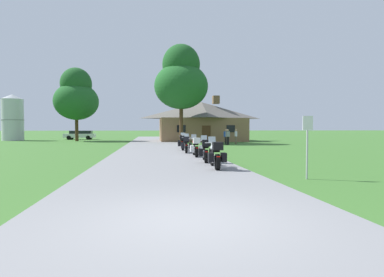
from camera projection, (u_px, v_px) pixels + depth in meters
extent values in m
plane|color=#386628|center=(159.00, 149.00, 25.29)|extent=(500.00, 500.00, 0.00)
cube|color=slate|center=(159.00, 150.00, 23.31)|extent=(6.40, 80.00, 0.06)
cylinder|color=black|center=(212.00, 158.00, 13.40)|extent=(0.15, 0.65, 0.64)
cylinder|color=black|center=(217.00, 162.00, 11.97)|extent=(0.19, 0.65, 0.64)
cube|color=silver|center=(215.00, 159.00, 12.66)|extent=(0.29, 0.57, 0.30)
ellipsoid|color=#B2B5BC|center=(214.00, 148.00, 12.91)|extent=(0.33, 0.54, 0.26)
cube|color=black|center=(215.00, 151.00, 12.45)|extent=(0.31, 0.54, 0.10)
cylinder|color=silver|center=(212.00, 143.00, 13.34)|extent=(0.66, 0.07, 0.03)
cylinder|color=silver|center=(212.00, 150.00, 13.39)|extent=(0.07, 0.24, 0.73)
cube|color=#B2BCC6|center=(212.00, 140.00, 13.44)|extent=(0.33, 0.13, 0.27)
sphere|color=silver|center=(212.00, 146.00, 13.34)|extent=(0.11, 0.11, 0.11)
cube|color=black|center=(218.00, 146.00, 11.90)|extent=(0.42, 0.38, 0.32)
cube|color=red|center=(218.00, 157.00, 11.74)|extent=(0.14, 0.04, 0.06)
cylinder|color=silver|center=(220.00, 164.00, 12.30)|extent=(0.10, 0.55, 0.07)
cube|color=black|center=(211.00, 157.00, 11.99)|extent=(0.22, 0.41, 0.36)
cube|color=black|center=(224.00, 157.00, 12.03)|extent=(0.22, 0.41, 0.36)
cylinder|color=black|center=(204.00, 154.00, 15.90)|extent=(0.18, 0.65, 0.64)
cylinder|color=black|center=(206.00, 156.00, 14.46)|extent=(0.22, 0.65, 0.64)
cube|color=silver|center=(205.00, 154.00, 15.16)|extent=(0.32, 0.58, 0.30)
ellipsoid|color=black|center=(205.00, 145.00, 15.40)|extent=(0.35, 0.55, 0.26)
cube|color=black|center=(205.00, 147.00, 14.94)|extent=(0.33, 0.55, 0.10)
cylinder|color=silver|center=(204.00, 141.00, 15.83)|extent=(0.66, 0.10, 0.03)
cylinder|color=silver|center=(204.00, 147.00, 15.88)|extent=(0.08, 0.24, 0.73)
cube|color=#B2BCC6|center=(204.00, 138.00, 15.93)|extent=(0.33, 0.14, 0.27)
sphere|color=silver|center=(204.00, 143.00, 15.84)|extent=(0.11, 0.11, 0.11)
cube|color=black|center=(206.00, 143.00, 14.39)|extent=(0.43, 0.40, 0.32)
cube|color=red|center=(207.00, 152.00, 14.23)|extent=(0.14, 0.04, 0.06)
cylinder|color=silver|center=(209.00, 158.00, 14.79)|extent=(0.13, 0.55, 0.07)
cube|color=black|center=(201.00, 152.00, 14.49)|extent=(0.24, 0.42, 0.36)
cube|color=black|center=(211.00, 152.00, 14.51)|extent=(0.24, 0.42, 0.36)
cylinder|color=black|center=(194.00, 150.00, 18.75)|extent=(0.13, 0.64, 0.64)
cylinder|color=black|center=(197.00, 152.00, 17.31)|extent=(0.18, 0.65, 0.64)
cube|color=silver|center=(195.00, 150.00, 18.01)|extent=(0.28, 0.57, 0.30)
ellipsoid|color=maroon|center=(195.00, 142.00, 18.25)|extent=(0.32, 0.53, 0.26)
cube|color=black|center=(196.00, 144.00, 17.80)|extent=(0.30, 0.53, 0.10)
cylinder|color=silver|center=(194.00, 139.00, 18.68)|extent=(0.66, 0.06, 0.03)
cylinder|color=silver|center=(194.00, 144.00, 18.73)|extent=(0.07, 0.24, 0.73)
cube|color=#B2BCC6|center=(194.00, 136.00, 18.78)|extent=(0.32, 0.12, 0.27)
sphere|color=silver|center=(194.00, 141.00, 18.69)|extent=(0.11, 0.11, 0.11)
cube|color=silver|center=(197.00, 141.00, 17.24)|extent=(0.41, 0.37, 0.32)
cube|color=red|center=(197.00, 148.00, 17.09)|extent=(0.14, 0.04, 0.06)
cylinder|color=silver|center=(198.00, 153.00, 17.65)|extent=(0.09, 0.55, 0.07)
cube|color=silver|center=(192.00, 149.00, 17.33)|extent=(0.21, 0.41, 0.36)
cube|color=silver|center=(201.00, 148.00, 17.38)|extent=(0.21, 0.41, 0.36)
cylinder|color=black|center=(187.00, 147.00, 21.61)|extent=(0.19, 0.65, 0.64)
cylinder|color=black|center=(186.00, 148.00, 20.18)|extent=(0.23, 0.65, 0.64)
cube|color=silver|center=(187.00, 147.00, 20.87)|extent=(0.33, 0.59, 0.30)
ellipsoid|color=silver|center=(187.00, 140.00, 21.12)|extent=(0.36, 0.55, 0.26)
cube|color=black|center=(186.00, 142.00, 20.66)|extent=(0.34, 0.55, 0.10)
cylinder|color=silver|center=(187.00, 137.00, 21.55)|extent=(0.66, 0.12, 0.03)
cylinder|color=silver|center=(187.00, 142.00, 21.60)|extent=(0.09, 0.24, 0.73)
cube|color=#B2BCC6|center=(187.00, 135.00, 21.65)|extent=(0.33, 0.15, 0.27)
sphere|color=silver|center=(187.00, 139.00, 21.56)|extent=(0.11, 0.11, 0.11)
cube|color=black|center=(186.00, 139.00, 20.10)|extent=(0.44, 0.41, 0.32)
cube|color=red|center=(186.00, 145.00, 19.95)|extent=(0.14, 0.05, 0.06)
cylinder|color=silver|center=(189.00, 150.00, 20.50)|extent=(0.14, 0.55, 0.07)
cube|color=black|center=(183.00, 146.00, 20.22)|extent=(0.25, 0.42, 0.36)
cube|color=black|center=(190.00, 146.00, 20.22)|extent=(0.25, 0.42, 0.36)
cylinder|color=black|center=(184.00, 145.00, 24.18)|extent=(0.20, 0.65, 0.64)
cylinder|color=black|center=(183.00, 146.00, 22.74)|extent=(0.25, 0.66, 0.64)
cube|color=silver|center=(183.00, 145.00, 23.44)|extent=(0.34, 0.59, 0.30)
ellipsoid|color=orange|center=(183.00, 139.00, 23.68)|extent=(0.37, 0.56, 0.26)
cube|color=black|center=(183.00, 140.00, 23.22)|extent=(0.35, 0.56, 0.10)
cylinder|color=silver|center=(184.00, 136.00, 24.11)|extent=(0.66, 0.13, 0.03)
cylinder|color=silver|center=(184.00, 141.00, 24.17)|extent=(0.09, 0.24, 0.73)
cube|color=#B2BCC6|center=(184.00, 135.00, 24.21)|extent=(0.33, 0.16, 0.27)
sphere|color=silver|center=(184.00, 138.00, 24.12)|extent=(0.11, 0.11, 0.11)
cube|color=black|center=(183.00, 138.00, 22.67)|extent=(0.45, 0.42, 0.32)
cube|color=red|center=(183.00, 143.00, 22.51)|extent=(0.14, 0.05, 0.06)
cylinder|color=silver|center=(185.00, 147.00, 23.06)|extent=(0.15, 0.55, 0.07)
cube|color=black|center=(179.00, 144.00, 22.79)|extent=(0.26, 0.43, 0.36)
cube|color=black|center=(186.00, 144.00, 22.78)|extent=(0.26, 0.43, 0.36)
cylinder|color=black|center=(182.00, 143.00, 26.94)|extent=(0.19, 0.65, 0.64)
cylinder|color=black|center=(182.00, 144.00, 25.50)|extent=(0.23, 0.65, 0.64)
cube|color=silver|center=(182.00, 143.00, 26.19)|extent=(0.33, 0.59, 0.30)
ellipsoid|color=#195B33|center=(182.00, 138.00, 26.44)|extent=(0.36, 0.55, 0.26)
cube|color=black|center=(182.00, 139.00, 25.98)|extent=(0.34, 0.55, 0.10)
cylinder|color=silver|center=(182.00, 136.00, 26.87)|extent=(0.66, 0.12, 0.03)
cylinder|color=silver|center=(182.00, 139.00, 26.92)|extent=(0.09, 0.24, 0.73)
cube|color=#B2BCC6|center=(182.00, 134.00, 26.97)|extent=(0.33, 0.15, 0.27)
sphere|color=silver|center=(182.00, 137.00, 26.88)|extent=(0.11, 0.11, 0.11)
cube|color=black|center=(182.00, 137.00, 25.43)|extent=(0.44, 0.41, 0.32)
cube|color=red|center=(182.00, 142.00, 25.27)|extent=(0.14, 0.05, 0.06)
cylinder|color=silver|center=(184.00, 145.00, 25.82)|extent=(0.14, 0.55, 0.07)
cube|color=black|center=(179.00, 142.00, 25.54)|extent=(0.25, 0.42, 0.36)
cube|color=black|center=(185.00, 142.00, 25.54)|extent=(0.25, 0.42, 0.36)
cube|color=brown|center=(201.00, 130.00, 41.46)|extent=(11.32, 7.25, 3.10)
pyramid|color=#5B5651|center=(201.00, 110.00, 41.38)|extent=(12.00, 7.69, 2.26)
cube|color=brown|center=(216.00, 100.00, 41.60)|extent=(0.90, 0.90, 1.10)
cube|color=#472D19|center=(206.00, 134.00, 37.86)|extent=(1.10, 0.08, 2.10)
cube|color=black|center=(181.00, 129.00, 37.40)|extent=(1.10, 0.06, 0.90)
cube|color=black|center=(231.00, 129.00, 38.27)|extent=(1.10, 0.06, 0.90)
cylinder|color=black|center=(227.00, 141.00, 32.14)|extent=(0.14, 0.14, 0.86)
cylinder|color=black|center=(225.00, 141.00, 32.11)|extent=(0.14, 0.14, 0.86)
cube|color=#2D56AD|center=(226.00, 134.00, 32.10)|extent=(0.36, 0.22, 0.56)
cylinder|color=#2D56AD|center=(228.00, 134.00, 32.13)|extent=(0.09, 0.09, 0.58)
cylinder|color=#2D56AD|center=(224.00, 134.00, 32.07)|extent=(0.09, 0.09, 0.58)
sphere|color=tan|center=(226.00, 130.00, 32.09)|extent=(0.21, 0.21, 0.21)
cylinder|color=#75664C|center=(236.00, 140.00, 33.31)|extent=(0.14, 0.14, 0.86)
cylinder|color=#75664C|center=(236.00, 140.00, 33.13)|extent=(0.14, 0.14, 0.86)
cube|color=silver|center=(236.00, 134.00, 33.20)|extent=(0.24, 0.37, 0.56)
cylinder|color=silver|center=(235.00, 134.00, 33.43)|extent=(0.09, 0.09, 0.58)
cylinder|color=silver|center=(236.00, 134.00, 32.97)|extent=(0.09, 0.09, 0.58)
sphere|color=tan|center=(236.00, 130.00, 33.19)|extent=(0.21, 0.21, 0.21)
cylinder|color=black|center=(228.00, 141.00, 31.64)|extent=(0.14, 0.14, 0.86)
cylinder|color=black|center=(227.00, 141.00, 31.55)|extent=(0.14, 0.14, 0.86)
cube|color=gray|center=(228.00, 134.00, 31.57)|extent=(0.42, 0.34, 0.56)
cylinder|color=gray|center=(230.00, 134.00, 31.68)|extent=(0.09, 0.09, 0.58)
cylinder|color=gray|center=(226.00, 134.00, 31.46)|extent=(0.09, 0.09, 0.58)
sphere|color=tan|center=(228.00, 130.00, 31.56)|extent=(0.21, 0.21, 0.21)
cylinder|color=#9EA0A5|center=(307.00, 148.00, 10.13)|extent=(0.06, 0.06, 2.10)
cube|color=silver|center=(308.00, 123.00, 10.08)|extent=(0.36, 0.02, 0.48)
cylinder|color=#422D19|center=(77.00, 127.00, 41.16)|extent=(0.44, 0.44, 3.80)
ellipsoid|color=#1E5623|center=(76.00, 101.00, 41.04)|extent=(5.93, 5.93, 5.04)
ellipsoid|color=#1B4E20|center=(76.00, 84.00, 40.96)|extent=(4.15, 4.15, 4.45)
cylinder|color=#422D19|center=(181.00, 122.00, 35.21)|extent=(0.44, 0.44, 4.94)
ellipsoid|color=#1E5623|center=(181.00, 86.00, 35.07)|extent=(6.27, 6.27, 5.33)
ellipsoid|color=#1B4E20|center=(181.00, 65.00, 34.99)|extent=(4.39, 4.39, 4.70)
cylinder|color=#B2B7BC|center=(13.00, 120.00, 43.16)|extent=(2.86, 2.86, 5.93)
cone|color=#999EA3|center=(12.00, 97.00, 43.05)|extent=(2.92, 2.92, 0.72)
cylinder|color=gray|center=(13.00, 120.00, 43.16)|extent=(2.95, 2.95, 0.15)
cube|color=silver|center=(80.00, 136.00, 47.11)|extent=(4.60, 1.84, 0.60)
cube|color=black|center=(81.00, 132.00, 47.12)|extent=(3.22, 1.62, 0.48)
cylinder|color=black|center=(69.00, 138.00, 46.09)|extent=(0.64, 0.22, 0.64)
cylinder|color=black|center=(72.00, 137.00, 47.76)|extent=(0.64, 0.22, 0.64)
cylinder|color=black|center=(88.00, 138.00, 46.48)|extent=(0.64, 0.22, 0.64)
cylinder|color=black|center=(90.00, 137.00, 48.15)|extent=(0.64, 0.22, 0.64)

